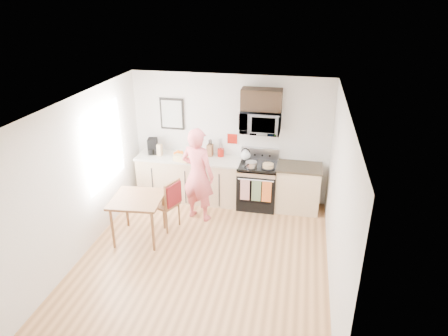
% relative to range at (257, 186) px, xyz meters
% --- Properties ---
extents(floor, '(4.60, 4.60, 0.00)m').
position_rel_range_xyz_m(floor, '(-0.63, -1.98, -0.44)').
color(floor, '#99643B').
rests_on(floor, ground).
extents(back_wall, '(4.00, 0.04, 2.60)m').
position_rel_range_xyz_m(back_wall, '(-0.63, 0.32, 0.86)').
color(back_wall, white).
rests_on(back_wall, floor).
extents(front_wall, '(4.00, 0.04, 2.60)m').
position_rel_range_xyz_m(front_wall, '(-0.63, -4.28, 0.86)').
color(front_wall, white).
rests_on(front_wall, floor).
extents(left_wall, '(0.04, 4.60, 2.60)m').
position_rel_range_xyz_m(left_wall, '(-2.63, -1.98, 0.86)').
color(left_wall, white).
rests_on(left_wall, floor).
extents(right_wall, '(0.04, 4.60, 2.60)m').
position_rel_range_xyz_m(right_wall, '(1.37, -1.98, 0.86)').
color(right_wall, white).
rests_on(right_wall, floor).
extents(ceiling, '(4.00, 4.60, 0.04)m').
position_rel_range_xyz_m(ceiling, '(-0.63, -1.98, 2.16)').
color(ceiling, white).
rests_on(ceiling, back_wall).
extents(window, '(0.06, 1.40, 1.50)m').
position_rel_range_xyz_m(window, '(-2.59, -1.18, 1.11)').
color(window, silver).
rests_on(window, left_wall).
extents(cabinet_left, '(2.10, 0.60, 0.90)m').
position_rel_range_xyz_m(cabinet_left, '(-1.43, 0.02, 0.01)').
color(cabinet_left, tan).
rests_on(cabinet_left, floor).
extents(countertop_left, '(2.14, 0.64, 0.04)m').
position_rel_range_xyz_m(countertop_left, '(-1.43, 0.02, 0.48)').
color(countertop_left, beige).
rests_on(countertop_left, cabinet_left).
extents(cabinet_right, '(0.84, 0.60, 0.90)m').
position_rel_range_xyz_m(cabinet_right, '(0.80, 0.02, 0.01)').
color(cabinet_right, tan).
rests_on(cabinet_right, floor).
extents(countertop_right, '(0.88, 0.64, 0.04)m').
position_rel_range_xyz_m(countertop_right, '(0.80, 0.02, 0.48)').
color(countertop_right, black).
rests_on(countertop_right, cabinet_right).
extents(range, '(0.76, 0.70, 1.16)m').
position_rel_range_xyz_m(range, '(0.00, 0.00, 0.00)').
color(range, black).
rests_on(range, floor).
extents(microwave, '(0.76, 0.51, 0.42)m').
position_rel_range_xyz_m(microwave, '(-0.00, 0.10, 1.32)').
color(microwave, '#B0B1B5').
rests_on(microwave, back_wall).
extents(upper_cabinet, '(0.76, 0.35, 0.40)m').
position_rel_range_xyz_m(upper_cabinet, '(-0.00, 0.15, 1.74)').
color(upper_cabinet, black).
rests_on(upper_cabinet, back_wall).
extents(wall_art, '(0.50, 0.04, 0.65)m').
position_rel_range_xyz_m(wall_art, '(-1.83, 0.30, 1.31)').
color(wall_art, black).
rests_on(wall_art, back_wall).
extents(wall_trivet, '(0.20, 0.02, 0.20)m').
position_rel_range_xyz_m(wall_trivet, '(-0.58, 0.31, 0.86)').
color(wall_trivet, '#A5180E').
rests_on(wall_trivet, back_wall).
extents(person, '(0.76, 0.61, 1.82)m').
position_rel_range_xyz_m(person, '(-1.04, -0.69, 0.47)').
color(person, '#E03D48').
rests_on(person, floor).
extents(dining_table, '(0.85, 0.85, 0.80)m').
position_rel_range_xyz_m(dining_table, '(-1.89, -1.58, 0.27)').
color(dining_table, brown).
rests_on(dining_table, floor).
extents(chair, '(0.57, 0.54, 0.97)m').
position_rel_range_xyz_m(chair, '(-1.43, -1.19, 0.19)').
color(chair, brown).
rests_on(chair, floor).
extents(knife_block, '(0.12, 0.16, 0.24)m').
position_rel_range_xyz_m(knife_block, '(-1.02, 0.20, 0.62)').
color(knife_block, brown).
rests_on(knife_block, countertop_left).
extents(utensil_crock, '(0.13, 0.13, 0.39)m').
position_rel_range_xyz_m(utensil_crock, '(-0.80, 0.21, 0.66)').
color(utensil_crock, '#A5180E').
rests_on(utensil_crock, countertop_left).
extents(fruit_bowl, '(0.26, 0.26, 0.11)m').
position_rel_range_xyz_m(fruit_bowl, '(-1.65, 0.06, 0.55)').
color(fruit_bowl, white).
rests_on(fruit_bowl, countertop_left).
extents(milk_carton, '(0.11, 0.11, 0.24)m').
position_rel_range_xyz_m(milk_carton, '(-2.03, 0.00, 0.63)').
color(milk_carton, tan).
rests_on(milk_carton, countertop_left).
extents(coffee_maker, '(0.22, 0.29, 0.32)m').
position_rel_range_xyz_m(coffee_maker, '(-2.21, 0.08, 0.65)').
color(coffee_maker, black).
rests_on(coffee_maker, countertop_left).
extents(bread_bag, '(0.36, 0.23, 0.12)m').
position_rel_range_xyz_m(bread_bag, '(-1.50, -0.20, 0.56)').
color(bread_bag, tan).
rests_on(bread_bag, countertop_left).
extents(cake, '(0.26, 0.26, 0.09)m').
position_rel_range_xyz_m(cake, '(0.21, -0.15, 0.53)').
color(cake, black).
rests_on(cake, range).
extents(kettle, '(0.20, 0.20, 0.25)m').
position_rel_range_xyz_m(kettle, '(-0.28, 0.16, 0.60)').
color(kettle, white).
rests_on(kettle, range).
extents(pot, '(0.22, 0.36, 0.11)m').
position_rel_range_xyz_m(pot, '(-0.12, -0.18, 0.55)').
color(pot, '#B0B1B5').
rests_on(pot, range).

